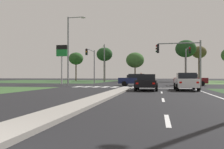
{
  "coord_description": "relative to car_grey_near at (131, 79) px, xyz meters",
  "views": [
    {
      "loc": [
        3.25,
        -2.7,
        1.28
      ],
      "look_at": [
        -4.75,
        37.95,
        1.59
      ],
      "focal_mm": 37.87,
      "sensor_mm": 36.0,
      "label": 1
    }
  ],
  "objects": [
    {
      "name": "crosswalk_bar_fifth",
      "position": [
        0.44,
        -20.73,
        -0.79
      ],
      "size": [
        0.7,
        2.8,
        0.01
      ],
      "primitive_type": "cube",
      "color": "silver",
      "rests_on": "ground"
    },
    {
      "name": "crosswalk_bar_third",
      "position": [
        -1.86,
        -20.73,
        -0.79
      ],
      "size": [
        0.7,
        2.8,
        0.01
      ],
      "primitive_type": "cube",
      "color": "silver",
      "rests_on": "ground"
    },
    {
      "name": "fuel_price_totem",
      "position": [
        -9.76,
        -12.61,
        3.82
      ],
      "size": [
        1.8,
        0.24,
        6.31
      ],
      "color": "silver",
      "rests_on": "ground"
    },
    {
      "name": "treeline_sixth",
      "position": [
        15.77,
        15.48,
        6.56
      ],
      "size": [
        3.67,
        3.67,
        9.04
      ],
      "color": "#423323",
      "rests_on": "ground"
    },
    {
      "name": "car_maroon_fifth",
      "position": [
        9.78,
        -14.28,
        0.02
      ],
      "size": [
        4.4,
        2.03,
        1.59
      ],
      "rotation": [
        0.0,
        0.0,
        -1.57
      ],
      "color": "maroon",
      "rests_on": "ground"
    },
    {
      "name": "pedestrian_at_median",
      "position": [
        2.31,
        -3.68,
        0.49
      ],
      "size": [
        0.34,
        0.34,
        1.88
      ],
      "rotation": [
        0.0,
        0.0,
        4.79
      ],
      "color": "maroon",
      "rests_on": "median_island_far"
    },
    {
      "name": "traffic_signal_far_right",
      "position": [
        9.84,
        -10.69,
        3.15
      ],
      "size": [
        0.32,
        4.9,
        5.72
      ],
      "color": "gray",
      "rests_on": "ground"
    },
    {
      "name": "median_island_near",
      "position": [
        2.24,
        -34.53,
        -0.73
      ],
      "size": [
        1.2,
        22.0,
        0.14
      ],
      "primitive_type": "cube",
      "color": "gray",
      "rests_on": "ground"
    },
    {
      "name": "traffic_signal_far_left",
      "position": [
        -5.36,
        -10.64,
        3.2
      ],
      "size": [
        0.32,
        4.8,
        5.8
      ],
      "color": "gray",
      "rests_on": "ground"
    },
    {
      "name": "lane_dash_third",
      "position": [
        5.74,
        -29.23,
        -0.79
      ],
      "size": [
        0.14,
        2.0,
        0.01
      ],
      "primitive_type": "cube",
      "color": "silver",
      "rests_on": "ground"
    },
    {
      "name": "crosswalk_bar_fourth",
      "position": [
        -0.71,
        -20.73,
        -0.79
      ],
      "size": [
        0.7,
        2.8,
        0.01
      ],
      "primitive_type": "cube",
      "color": "silver",
      "rests_on": "ground"
    },
    {
      "name": "car_red_sixth",
      "position": [
        -0.1,
        9.16,
        0.02
      ],
      "size": [
        2.02,
        4.18,
        1.6
      ],
      "rotation": [
        0.0,
        0.0,
        3.14
      ],
      "color": "#A31919",
      "rests_on": "ground"
    },
    {
      "name": "lane_dash_second",
      "position": [
        5.74,
        -35.23,
        -0.79
      ],
      "size": [
        0.14,
        2.0,
        0.01
      ],
      "primitive_type": "cube",
      "color": "silver",
      "rests_on": "ground"
    },
    {
      "name": "lane_dash_near",
      "position": [
        5.74,
        -41.23,
        -0.79
      ],
      "size": [
        0.14,
        2.0,
        0.01
      ],
      "primitive_type": "cube",
      "color": "silver",
      "rests_on": "ground"
    },
    {
      "name": "treeline_second",
      "position": [
        -8.14,
        10.96,
        6.07
      ],
      "size": [
        4.09,
        4.09,
        8.69
      ],
      "color": "#423323",
      "rests_on": "ground"
    },
    {
      "name": "traffic_signal_near_right",
      "position": [
        8.04,
        -22.13,
        2.72
      ],
      "size": [
        4.74,
        0.32,
        5.07
      ],
      "color": "gray",
      "rests_on": "ground"
    },
    {
      "name": "median_island_far",
      "position": [
        2.24,
        9.47,
        -0.73
      ],
      "size": [
        1.2,
        36.0,
        0.14
      ],
      "primitive_type": "cube",
      "color": "gray",
      "rests_on": "ground"
    },
    {
      "name": "treeline_fourth",
      "position": [
        12.02,
        11.3,
        7.12
      ],
      "size": [
        4.93,
        4.93,
        10.07
      ],
      "color": "#423323",
      "rests_on": "ground"
    },
    {
      "name": "ground_plane",
      "position": [
        2.24,
        -15.53,
        -0.8
      ],
      "size": [
        200.0,
        200.0,
        0.0
      ],
      "primitive_type": "plane",
      "color": "black"
    },
    {
      "name": "car_grey_near",
      "position": [
        0.0,
        0.0,
        0.0
      ],
      "size": [
        1.97,
        4.34,
        1.56
      ],
      "rotation": [
        0.0,
        0.0,
        3.14
      ],
      "color": "slate",
      "rests_on": "ground"
    },
    {
      "name": "street_lamp_second",
      "position": [
        -5.67,
        -19.65,
        4.2
      ],
      "size": [
        2.48,
        0.34,
        8.9
      ],
      "color": "gray",
      "rests_on": "ground"
    },
    {
      "name": "edge_line_right",
      "position": [
        9.09,
        -33.53,
        -0.79
      ],
      "size": [
        0.14,
        24.0,
        0.01
      ],
      "primitive_type": "cube",
      "color": "silver",
      "rests_on": "ground"
    },
    {
      "name": "car_white_fourth",
      "position": [
        7.98,
        -25.68,
        0.02
      ],
      "size": [
        1.99,
        4.57,
        1.59
      ],
      "color": "silver",
      "rests_on": "ground"
    },
    {
      "name": "grass_verge_far_left",
      "position": [
        -23.26,
        8.97,
        -0.79
      ],
      "size": [
        35.0,
        35.0,
        0.01
      ],
      "primitive_type": "cube",
      "color": "#2D4C28",
      "rests_on": "ground"
    },
    {
      "name": "street_lamp_third",
      "position": [
        -5.94,
        1.25,
        3.81
      ],
      "size": [
        0.85,
        1.85,
        8.21
      ],
      "color": "gray",
      "rests_on": "ground"
    },
    {
      "name": "car_navy_third",
      "position": [
        2.53,
        -16.63,
        0.02
      ],
      "size": [
        4.52,
        1.96,
        1.6
      ],
      "rotation": [
        0.0,
        0.0,
        1.57
      ],
      "color": "#161E47",
      "rests_on": "ground"
    },
    {
      "name": "treeline_near",
      "position": [
        -17.13,
        14.55,
        5.42
      ],
      "size": [
        4.04,
        4.04,
        7.97
      ],
      "color": "#423323",
      "rests_on": "ground"
    },
    {
      "name": "crosswalk_bar_sixth",
      "position": [
        1.59,
        -20.73,
        -0.79
      ],
      "size": [
        0.7,
        2.8,
        0.01
      ],
      "primitive_type": "cube",
      "color": "silver",
      "rests_on": "ground"
    },
    {
      "name": "crosswalk_bar_second",
      "position": [
        -3.01,
        -20.73,
        -0.79
      ],
      "size": [
        0.7,
        2.8,
        0.01
      ],
      "primitive_type": "cube",
      "color": "silver",
      "rests_on": "ground"
    },
    {
      "name": "crosswalk_bar_seventh",
      "position": [
        2.74,
        -20.73,
        -0.79
      ],
      "size": [
        0.7,
        2.8,
        0.01
      ],
      "primitive_type": "cube",
      "color": "silver",
      "rests_on": "ground"
    },
    {
      "name": "treeline_third",
      "position": [
        -0.17,
        10.22,
        4.49
      ],
      "size": [
        4.47,
        4.47,
        7.2
      ],
      "color": "#423323",
      "rests_on": "ground"
    },
    {
      "name": "car_black_second",
      "position": [
        4.44,
        -26.56,
        -0.04
      ],
      "size": [
        2.0,
        4.4,
        1.47
      ],
      "color": "black",
      "rests_on": "ground"
    },
    {
      "name": "crosswalk_bar_near",
      "position": [
        -4.16,
        -20.73,
        -0.79
      ],
      "size": [
        0.7,
        2.8,
        0.01
      ],
      "primitive_type": "cube",
      "color": "silver",
      "rests_on": "ground"
    },
    {
      "name": "stop_bar_near",
      "position": [
        6.04,
        -22.53,
        -0.79
      ],
      "size": [
        6.4,
        0.5,
        0.01
      ],
      "primitive_type": "cube",
      "color": "silver",
      "rests_on": "ground"
    }
  ]
}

